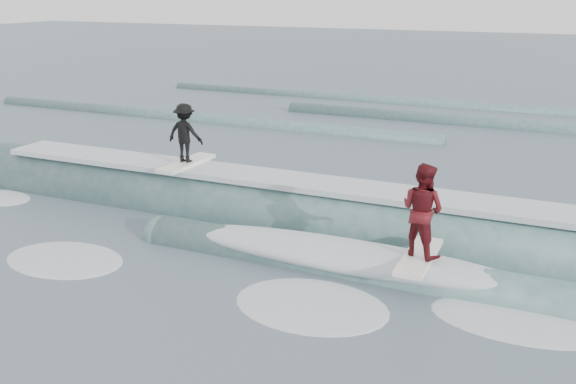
% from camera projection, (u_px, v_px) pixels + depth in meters
% --- Properties ---
extents(ground, '(160.00, 160.00, 0.00)m').
position_uv_depth(ground, '(225.00, 289.00, 12.51)').
color(ground, '#425361').
rests_on(ground, ground).
extents(breaking_wave, '(22.06, 3.83, 2.10)m').
position_uv_depth(breaking_wave, '(309.00, 227.00, 15.62)').
color(breaking_wave, '#39615F').
rests_on(breaking_wave, ground).
extents(surfer_black, '(1.01, 2.02, 1.64)m').
position_uv_depth(surfer_black, '(185.00, 136.00, 16.76)').
color(surfer_black, white).
rests_on(surfer_black, ground).
extents(surfer_red, '(1.10, 2.00, 1.96)m').
position_uv_depth(surfer_red, '(422.00, 214.00, 12.36)').
color(surfer_red, white).
rests_on(surfer_red, ground).
extents(whitewater, '(16.17, 4.10, 0.10)m').
position_uv_depth(whitewater, '(255.00, 282.00, 12.80)').
color(whitewater, silver).
rests_on(whitewater, ground).
extents(far_swells, '(35.97, 8.65, 0.80)m').
position_uv_depth(far_swells, '(375.00, 119.00, 28.74)').
color(far_swells, '#39615F').
rests_on(far_swells, ground).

